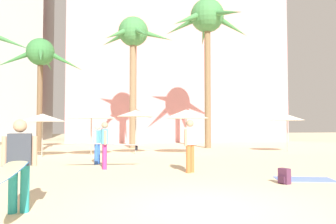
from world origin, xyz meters
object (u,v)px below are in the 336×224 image
palm_tree_right (207,23)px  cafe_umbrella_2 (43,118)px  palm_tree_far_left (133,41)px  palm_tree_center (41,58)px  cafe_umbrella_0 (186,114)px  cafe_umbrella_4 (91,113)px  cafe_umbrella_3 (287,117)px  cafe_umbrella_5 (136,113)px  person_mid_center (190,144)px  backpack (284,176)px  person_near_right (105,143)px  person_near_left (97,142)px  person_mid_left (18,163)px  beach_towel (305,179)px

palm_tree_right → cafe_umbrella_2: (-10.43, -4.46, -7.00)m
palm_tree_far_left → palm_tree_center: bearing=-164.1°
palm_tree_center → cafe_umbrella_0: (8.38, -3.68, -3.54)m
palm_tree_right → cafe_umbrella_4: palm_tree_right is taller
palm_tree_center → cafe_umbrella_3: size_ratio=3.09×
cafe_umbrella_5 → person_mid_center: 7.70m
backpack → person_near_right: size_ratio=0.14×
cafe_umbrella_4 → cafe_umbrella_5: cafe_umbrella_4 is taller
cafe_umbrella_0 → cafe_umbrella_3: bearing=0.7°
cafe_umbrella_3 → cafe_umbrella_2: bearing=-179.3°
palm_tree_center → cafe_umbrella_0: 9.81m
backpack → cafe_umbrella_5: bearing=-92.1°
person_near_left → person_mid_center: size_ratio=0.93×
palm_tree_far_left → person_mid_center: size_ratio=5.28×
palm_tree_far_left → palm_tree_right: bearing=-10.8°
cafe_umbrella_4 → person_mid_left: cafe_umbrella_4 is taller
cafe_umbrella_0 → cafe_umbrella_5: (-2.79, 0.52, 0.03)m
palm_tree_center → backpack: (8.48, -13.26, -5.59)m
person_mid_center → person_near_right: bearing=20.5°
palm_tree_far_left → beach_towel: size_ratio=5.80×
cafe_umbrella_4 → person_near_right: bearing=-83.8°
backpack → palm_tree_far_left: bearing=-98.4°
cafe_umbrella_5 → person_mid_left: size_ratio=0.87×
backpack → cafe_umbrella_2: bearing=-68.9°
cafe_umbrella_0 → backpack: (0.10, -9.58, -2.04)m
backpack → cafe_umbrella_0: bearing=-107.4°
palm_tree_right → person_near_right: palm_tree_right is taller
cafe_umbrella_4 → person_near_left: bearing=-85.1°
palm_tree_far_left → cafe_umbrella_3: palm_tree_far_left is taller
palm_tree_center → palm_tree_right: 11.65m
palm_tree_far_left → person_near_right: 12.87m
cafe_umbrella_2 → cafe_umbrella_5: bearing=7.1°
cafe_umbrella_2 → person_mid_center: (5.82, -6.92, -1.02)m
cafe_umbrella_2 → cafe_umbrella_3: cafe_umbrella_3 is taller
beach_towel → backpack: bearing=-153.2°
cafe_umbrella_5 → person_near_right: (-1.83, -5.89, -1.35)m
cafe_umbrella_0 → person_mid_left: cafe_umbrella_0 is taller
cafe_umbrella_5 → person_mid_left: bearing=-106.4°
cafe_umbrella_3 → backpack: 11.68m
cafe_umbrella_2 → cafe_umbrella_4: size_ratio=0.89×
palm_tree_right → person_near_left: 13.85m
cafe_umbrella_2 → cafe_umbrella_3: size_ratio=1.00×
cafe_umbrella_0 → person_mid_center: size_ratio=1.41×
palm_tree_far_left → cafe_umbrella_4: (-2.76, -5.45, -5.45)m
person_mid_left → person_mid_center: (4.46, 4.33, 0.06)m
cafe_umbrella_0 → cafe_umbrella_4: cafe_umbrella_0 is taller
palm_tree_far_left → cafe_umbrella_4: palm_tree_far_left is taller
beach_towel → person_mid_center: (-2.89, 2.08, 0.97)m
cafe_umbrella_2 → person_mid_left: (1.36, -11.25, -1.08)m
cafe_umbrella_5 → person_near_right: cafe_umbrella_5 is taller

